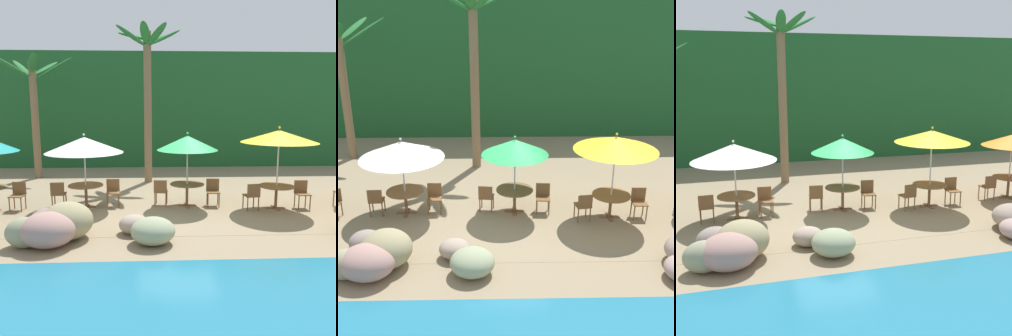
# 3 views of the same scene
# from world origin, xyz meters

# --- Properties ---
(ground_plane) EXTENTS (120.00, 120.00, 0.00)m
(ground_plane) POSITION_xyz_m (0.00, 0.00, 0.00)
(ground_plane) COLOR #937F60
(terrace_deck) EXTENTS (18.00, 5.20, 0.01)m
(terrace_deck) POSITION_xyz_m (0.00, 0.00, 0.00)
(terrace_deck) COLOR #937F60
(terrace_deck) RESTS_ON ground
(foliage_backdrop) EXTENTS (28.00, 2.40, 6.00)m
(foliage_backdrop) POSITION_xyz_m (0.00, 9.00, 3.00)
(foliage_backdrop) COLOR #1E5628
(foliage_backdrop) RESTS_ON ground
(rock_seawall) EXTENTS (15.36, 3.21, 1.02)m
(rock_seawall) POSITION_xyz_m (0.04, -2.73, 0.38)
(rock_seawall) COLOR gray
(rock_seawall) RESTS_ON ground
(chair_teal_seaward) EXTENTS (0.44, 0.44, 0.87)m
(chair_teal_seaward) POSITION_xyz_m (-4.98, -0.03, 0.51)
(chair_teal_seaward) COLOR brown
(chair_teal_seaward) RESTS_ON ground
(umbrella_white) EXTENTS (2.44, 2.44, 2.38)m
(umbrella_white) POSITION_xyz_m (-2.91, 0.15, 2.02)
(umbrella_white) COLOR silver
(umbrella_white) RESTS_ON ground
(dining_table_white) EXTENTS (1.10, 1.10, 0.74)m
(dining_table_white) POSITION_xyz_m (-2.91, 0.15, 0.61)
(dining_table_white) COLOR brown
(dining_table_white) RESTS_ON ground
(chair_white_seaward) EXTENTS (0.44, 0.45, 0.87)m
(chair_white_seaward) POSITION_xyz_m (-2.07, 0.29, 0.51)
(chair_white_seaward) COLOR brown
(chair_white_seaward) RESTS_ON ground
(chair_white_inland) EXTENTS (0.44, 0.44, 0.87)m
(chair_white_inland) POSITION_xyz_m (-3.76, 0.02, 0.51)
(chair_white_inland) COLOR brown
(chair_white_inland) RESTS_ON ground
(umbrella_green) EXTENTS (1.95, 1.95, 2.40)m
(umbrella_green) POSITION_xyz_m (0.33, 0.19, 2.06)
(umbrella_green) COLOR silver
(umbrella_green) RESTS_ON ground
(dining_table_green) EXTENTS (1.10, 1.10, 0.74)m
(dining_table_green) POSITION_xyz_m (0.33, 0.19, 0.61)
(dining_table_green) COLOR brown
(dining_table_green) RESTS_ON ground
(chair_green_seaward) EXTENTS (0.45, 0.45, 0.87)m
(chair_green_seaward) POSITION_xyz_m (1.19, 0.22, 0.51)
(chair_green_seaward) COLOR brown
(chair_green_seaward) RESTS_ON ground
(chair_green_inland) EXTENTS (0.47, 0.48, 0.87)m
(chair_green_inland) POSITION_xyz_m (-0.52, 0.21, 0.51)
(chair_green_inland) COLOR brown
(chair_green_inland) RESTS_ON ground
(umbrella_yellow) EXTENTS (2.36, 2.36, 2.60)m
(umbrella_yellow) POSITION_xyz_m (3.12, -0.25, 2.29)
(umbrella_yellow) COLOR silver
(umbrella_yellow) RESTS_ON ground
(dining_table_yellow) EXTENTS (1.10, 1.10, 0.74)m
(dining_table_yellow) POSITION_xyz_m (3.12, -0.25, 0.61)
(dining_table_yellow) COLOR brown
(dining_table_yellow) RESTS_ON ground
(chair_yellow_seaward) EXTENTS (0.43, 0.44, 0.87)m
(chair_yellow_seaward) POSITION_xyz_m (3.97, -0.18, 0.51)
(chair_yellow_seaward) COLOR brown
(chair_yellow_seaward) RESTS_ON ground
(chair_yellow_inland) EXTENTS (0.48, 0.48, 0.87)m
(chair_yellow_inland) POSITION_xyz_m (2.29, -0.46, 0.51)
(chair_yellow_inland) COLOR brown
(chair_yellow_inland) RESTS_ON ground
(palm_tree_nearest) EXTENTS (3.25, 3.48, 5.39)m
(palm_tree_nearest) POSITION_xyz_m (-5.96, 5.19, 3.58)
(palm_tree_nearest) COLOR brown
(palm_tree_nearest) RESTS_ON ground
(palm_tree_second) EXTENTS (2.74, 2.81, 6.35)m
(palm_tree_second) POSITION_xyz_m (-0.96, 4.05, 4.28)
(palm_tree_second) COLOR brown
(palm_tree_second) RESTS_ON ground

